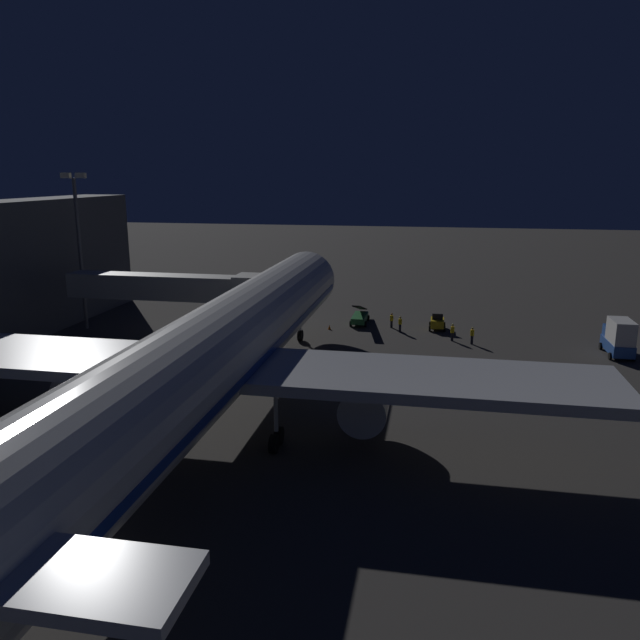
{
  "coord_description": "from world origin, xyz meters",
  "views": [
    {
      "loc": [
        -13.89,
        50.13,
        17.47
      ],
      "look_at": [
        -3.0,
        -7.19,
        3.5
      ],
      "focal_mm": 34.41,
      "sensor_mm": 36.0,
      "label": 1
    }
  ],
  "objects_px": {
    "traffic_cone_nose_starboard": "(292,325)",
    "baggage_tug_lead": "(437,323)",
    "ground_crew_marshaller_fwd": "(472,335)",
    "ground_crew_by_belt_loader": "(400,324)",
    "airliner_at_gate": "(218,353)",
    "jet_bridge": "(182,288)",
    "catering_truck": "(619,337)",
    "traffic_cone_nose_port": "(329,327)",
    "ground_crew_near_nose_gear": "(452,332)",
    "ground_crew_by_tug": "(392,320)",
    "apron_floodlight_mast": "(79,240)",
    "belt_loader": "(360,317)"
  },
  "relations": [
    {
      "from": "traffic_cone_nose_starboard",
      "to": "baggage_tug_lead",
      "type": "bearing_deg",
      "value": -172.35
    },
    {
      "from": "ground_crew_marshaller_fwd",
      "to": "baggage_tug_lead",
      "type": "bearing_deg",
      "value": -57.25
    },
    {
      "from": "traffic_cone_nose_starboard",
      "to": "ground_crew_marshaller_fwd",
      "type": "bearing_deg",
      "value": 170.48
    },
    {
      "from": "ground_crew_marshaller_fwd",
      "to": "ground_crew_by_belt_loader",
      "type": "bearing_deg",
      "value": -24.91
    },
    {
      "from": "airliner_at_gate",
      "to": "jet_bridge",
      "type": "bearing_deg",
      "value": -61.41
    },
    {
      "from": "catering_truck",
      "to": "ground_crew_marshaller_fwd",
      "type": "bearing_deg",
      "value": -6.11
    },
    {
      "from": "traffic_cone_nose_port",
      "to": "ground_crew_marshaller_fwd",
      "type": "bearing_deg",
      "value": 167.9
    },
    {
      "from": "catering_truck",
      "to": "ground_crew_marshaller_fwd",
      "type": "relative_size",
      "value": 2.84
    },
    {
      "from": "ground_crew_near_nose_gear",
      "to": "ground_crew_by_belt_loader",
      "type": "bearing_deg",
      "value": -24.83
    },
    {
      "from": "jet_bridge",
      "to": "ground_crew_near_nose_gear",
      "type": "distance_m",
      "value": 28.8
    },
    {
      "from": "ground_crew_marshaller_fwd",
      "to": "catering_truck",
      "type": "bearing_deg",
      "value": 173.89
    },
    {
      "from": "jet_bridge",
      "to": "ground_crew_by_tug",
      "type": "relative_size",
      "value": 12.26
    },
    {
      "from": "ground_crew_near_nose_gear",
      "to": "baggage_tug_lead",
      "type": "bearing_deg",
      "value": -71.08
    },
    {
      "from": "catering_truck",
      "to": "traffic_cone_nose_port",
      "type": "bearing_deg",
      "value": -9.32
    },
    {
      "from": "catering_truck",
      "to": "ground_crew_near_nose_gear",
      "type": "bearing_deg",
      "value": -8.68
    },
    {
      "from": "airliner_at_gate",
      "to": "traffic_cone_nose_starboard",
      "type": "distance_m",
      "value": 31.02
    },
    {
      "from": "airliner_at_gate",
      "to": "apron_floodlight_mast",
      "type": "bearing_deg",
      "value": -45.18
    },
    {
      "from": "airliner_at_gate",
      "to": "ground_crew_near_nose_gear",
      "type": "xyz_separation_m",
      "value": [
        -15.98,
        -27.98,
        -4.91
      ]
    },
    {
      "from": "belt_loader",
      "to": "baggage_tug_lead",
      "type": "bearing_deg",
      "value": 172.38
    },
    {
      "from": "airliner_at_gate",
      "to": "jet_bridge",
      "type": "distance_m",
      "value": 24.15
    },
    {
      "from": "ground_crew_by_belt_loader",
      "to": "jet_bridge",
      "type": "bearing_deg",
      "value": 23.37
    },
    {
      "from": "ground_crew_by_tug",
      "to": "traffic_cone_nose_starboard",
      "type": "relative_size",
      "value": 3.18
    },
    {
      "from": "ground_crew_near_nose_gear",
      "to": "traffic_cone_nose_port",
      "type": "bearing_deg",
      "value": -10.05
    },
    {
      "from": "ground_crew_by_belt_loader",
      "to": "ground_crew_by_tug",
      "type": "relative_size",
      "value": 1.05
    },
    {
      "from": "jet_bridge",
      "to": "ground_crew_by_belt_loader",
      "type": "xyz_separation_m",
      "value": [
        -21.82,
        -9.43,
        -5.05
      ]
    },
    {
      "from": "belt_loader",
      "to": "traffic_cone_nose_starboard",
      "type": "bearing_deg",
      "value": 24.71
    },
    {
      "from": "airliner_at_gate",
      "to": "jet_bridge",
      "type": "relative_size",
      "value": 2.97
    },
    {
      "from": "belt_loader",
      "to": "ground_crew_marshaller_fwd",
      "type": "bearing_deg",
      "value": 151.75
    },
    {
      "from": "ground_crew_marshaller_fwd",
      "to": "ground_crew_by_tug",
      "type": "bearing_deg",
      "value": -32.01
    },
    {
      "from": "apron_floodlight_mast",
      "to": "ground_crew_by_belt_loader",
      "type": "xyz_separation_m",
      "value": [
        -35.76,
        -4.96,
        -9.21
      ]
    },
    {
      "from": "apron_floodlight_mast",
      "to": "ground_crew_marshaller_fwd",
      "type": "xyz_separation_m",
      "value": [
        -43.49,
        -1.37,
        -9.21
      ]
    },
    {
      "from": "airliner_at_gate",
      "to": "belt_loader",
      "type": "distance_m",
      "value": 34.65
    },
    {
      "from": "baggage_tug_lead",
      "to": "ground_crew_by_belt_loader",
      "type": "height_order",
      "value": "baggage_tug_lead"
    },
    {
      "from": "catering_truck",
      "to": "traffic_cone_nose_port",
      "type": "height_order",
      "value": "catering_truck"
    },
    {
      "from": "baggage_tug_lead",
      "to": "ground_crew_marshaller_fwd",
      "type": "relative_size",
      "value": 1.34
    },
    {
      "from": "ground_crew_near_nose_gear",
      "to": "ground_crew_marshaller_fwd",
      "type": "height_order",
      "value": "ground_crew_near_nose_gear"
    },
    {
      "from": "airliner_at_gate",
      "to": "ground_crew_by_tug",
      "type": "xyz_separation_m",
      "value": [
        -9.16,
        -32.56,
        -4.97
      ]
    },
    {
      "from": "baggage_tug_lead",
      "to": "ground_crew_marshaller_fwd",
      "type": "bearing_deg",
      "value": 122.75
    },
    {
      "from": "catering_truck",
      "to": "ground_crew_by_belt_loader",
      "type": "xyz_separation_m",
      "value": [
        21.62,
        -5.08,
        -0.84
      ]
    },
    {
      "from": "traffic_cone_nose_starboard",
      "to": "apron_floodlight_mast",
      "type": "bearing_deg",
      "value": 11.54
    },
    {
      "from": "ground_crew_marshaller_fwd",
      "to": "ground_crew_by_tug",
      "type": "distance_m",
      "value": 10.41
    },
    {
      "from": "airliner_at_gate",
      "to": "catering_truck",
      "type": "bearing_deg",
      "value": -141.29
    },
    {
      "from": "belt_loader",
      "to": "ground_crew_marshaller_fwd",
      "type": "xyz_separation_m",
      "value": [
        -12.71,
        6.83,
        0.17
      ]
    },
    {
      "from": "apron_floodlight_mast",
      "to": "traffic_cone_nose_port",
      "type": "xyz_separation_m",
      "value": [
        -27.7,
        -4.76,
        -9.95
      ]
    },
    {
      "from": "apron_floodlight_mast",
      "to": "belt_loader",
      "type": "bearing_deg",
      "value": -165.08
    },
    {
      "from": "jet_bridge",
      "to": "ground_crew_by_tug",
      "type": "distance_m",
      "value": 24.17
    },
    {
      "from": "ground_crew_marshaller_fwd",
      "to": "ground_crew_by_tug",
      "type": "height_order",
      "value": "ground_crew_marshaller_fwd"
    },
    {
      "from": "jet_bridge",
      "to": "belt_loader",
      "type": "height_order",
      "value": "jet_bridge"
    },
    {
      "from": "ground_crew_near_nose_gear",
      "to": "traffic_cone_nose_starboard",
      "type": "bearing_deg",
      "value": -7.65
    },
    {
      "from": "apron_floodlight_mast",
      "to": "baggage_tug_lead",
      "type": "distance_m",
      "value": 41.57
    }
  ]
}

